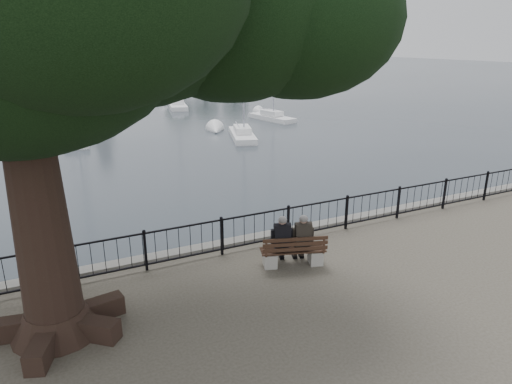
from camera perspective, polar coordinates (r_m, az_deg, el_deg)
harbor at (r=13.24m, az=-0.95°, el=-8.03°), size 260.00×260.00×1.20m
railing at (r=12.38m, az=0.00°, el=-4.57°), size 22.06×0.06×1.00m
bench at (r=11.57m, az=4.68°, el=-7.79°), size 1.69×0.95×0.86m
person_left at (r=11.45m, az=3.15°, el=-6.23°), size 0.53×0.74×1.36m
person_right at (r=11.56m, az=5.71°, el=-6.05°), size 0.53×0.74×1.36m
lion_monument at (r=58.27m, az=-19.32°, el=13.34°), size 6.08×6.08×8.94m
sailboat_b at (r=32.71m, az=-21.47°, el=6.45°), size 2.06×5.51×11.10m
sailboat_c at (r=31.63m, az=-1.72°, el=7.35°), size 2.83×5.24×10.69m
sailboat_d at (r=39.02m, az=1.99°, el=9.42°), size 2.32×4.99×9.38m
sailboat_f at (r=40.61m, az=-21.21°, el=8.62°), size 1.77×5.29×11.65m
sailboat_g at (r=47.02m, az=-9.81°, el=10.73°), size 2.61×5.78×10.82m
sailboat_h at (r=50.10m, az=-22.70°, el=10.13°), size 3.28×5.47×12.86m
far_shore at (r=92.43m, az=-6.71°, el=16.81°), size 30.00×8.60×9.18m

